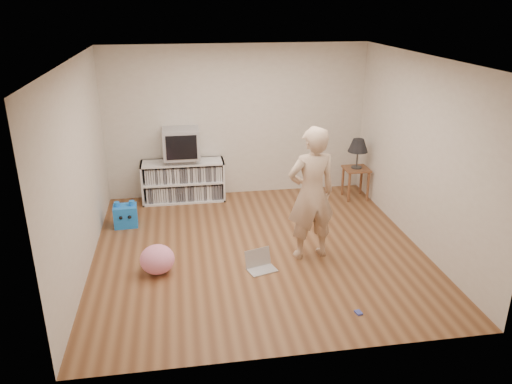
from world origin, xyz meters
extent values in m
plane|color=brown|center=(0.00, 0.00, 0.00)|extent=(4.50, 4.50, 0.00)
cube|color=beige|center=(0.00, 2.25, 1.30)|extent=(4.50, 0.02, 2.60)
cube|color=beige|center=(0.00, -2.25, 1.30)|extent=(4.50, 0.02, 2.60)
cube|color=beige|center=(-2.25, 0.00, 1.30)|extent=(0.02, 4.50, 2.60)
cube|color=beige|center=(2.25, 0.00, 1.30)|extent=(0.02, 4.50, 2.60)
cube|color=white|center=(0.00, 0.00, 2.60)|extent=(4.50, 4.50, 0.01)
cube|color=white|center=(-0.97, 2.23, 0.35)|extent=(1.40, 0.03, 0.70)
cube|color=white|center=(-1.66, 2.02, 0.35)|extent=(0.03, 0.45, 0.70)
cube|color=white|center=(-0.29, 2.02, 0.35)|extent=(0.03, 0.45, 0.70)
cube|color=white|center=(-0.97, 2.02, 0.01)|extent=(1.40, 0.45, 0.03)
cube|color=white|center=(-0.97, 2.02, 0.35)|extent=(1.34, 0.45, 0.03)
cube|color=white|center=(-0.97, 2.02, 0.68)|extent=(1.40, 0.45, 0.03)
cube|color=silver|center=(-0.97, 2.02, 0.35)|extent=(1.26, 0.36, 0.64)
cube|color=gray|center=(-0.97, 2.02, 0.73)|extent=(0.45, 0.35, 0.07)
cube|color=#9E9EA3|center=(-0.97, 2.02, 1.02)|extent=(0.60, 0.52, 0.50)
cube|color=black|center=(-0.97, 1.75, 1.02)|extent=(0.50, 0.01, 0.40)
cylinder|color=brown|center=(1.82, 1.48, 0.26)|extent=(0.04, 0.04, 0.52)
cylinder|color=brown|center=(2.16, 1.48, 0.26)|extent=(0.04, 0.04, 0.52)
cylinder|color=brown|center=(1.82, 1.82, 0.26)|extent=(0.04, 0.04, 0.52)
cylinder|color=brown|center=(2.16, 1.82, 0.26)|extent=(0.04, 0.04, 0.52)
cube|color=brown|center=(1.99, 1.65, 0.54)|extent=(0.42, 0.42, 0.03)
cylinder|color=#333333|center=(1.99, 1.65, 0.56)|extent=(0.18, 0.18, 0.02)
cylinder|color=#333333|center=(1.99, 1.65, 0.74)|extent=(0.02, 0.02, 0.32)
imported|color=#D0AD8E|center=(0.66, -0.28, 0.90)|extent=(0.72, 0.52, 1.81)
cube|color=silver|center=(-0.04, -0.58, 0.01)|extent=(0.41, 0.34, 0.02)
cube|color=silver|center=(-0.08, -0.46, 0.13)|extent=(0.36, 0.17, 0.23)
cube|color=black|center=(-0.08, -0.46, 0.13)|extent=(0.31, 0.14, 0.19)
cube|color=#434FB4|center=(0.86, -1.68, 0.01)|extent=(0.08, 0.10, 0.02)
cube|color=blue|center=(-1.88, 1.09, 0.17)|extent=(0.37, 0.30, 0.33)
cylinder|color=blue|center=(-1.99, 1.08, 0.37)|extent=(0.08, 0.08, 0.07)
cylinder|color=blue|center=(-1.77, 1.10, 0.37)|extent=(0.08, 0.08, 0.07)
sphere|color=black|center=(-1.94, 0.94, 0.20)|extent=(0.06, 0.06, 0.06)
sphere|color=black|center=(-1.81, 0.95, 0.20)|extent=(0.06, 0.06, 0.06)
ellipsoid|color=pink|center=(-1.37, -0.41, 0.19)|extent=(0.45, 0.45, 0.37)
camera|label=1|loc=(-1.01, -6.13, 3.28)|focal=35.00mm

